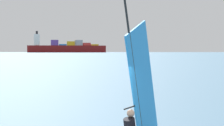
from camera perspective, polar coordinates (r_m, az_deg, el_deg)
name	(u,v)px	position (r m, az deg, el deg)	size (l,w,h in m)	color
windsurfer	(135,118)	(11.67, 3.21, -7.73)	(2.48, 3.49, 4.50)	white
cargo_ship	(65,47)	(770.18, -6.55, 2.21)	(146.59, 26.76, 39.96)	maroon
distant_headland	(102,47)	(1358.32, -1.42, 2.24)	(1308.10, 228.02, 30.76)	#4C564C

